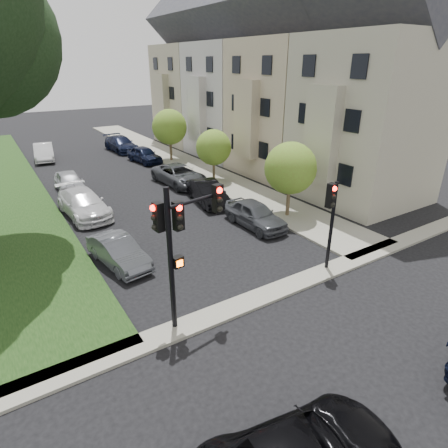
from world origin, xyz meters
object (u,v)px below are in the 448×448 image
car_parked_2 (179,175)px  car_parked_7 (69,182)px  car_parked_6 (83,204)px  small_tree_b (214,147)px  car_parked_4 (121,144)px  small_tree_a (290,168)px  car_parked_1 (207,192)px  car_parked_3 (144,155)px  car_parked_0 (255,214)px  traffic_signal_secondary (331,211)px  car_parked_9 (44,152)px  car_parked_5 (118,252)px  traffic_signal_main (180,233)px  small_tree_c (170,127)px

car_parked_2 → car_parked_7: bearing=155.6°
car_parked_6 → small_tree_b: bearing=5.6°
car_parked_2 → car_parked_4: bearing=85.6°
small_tree_a → car_parked_1: size_ratio=1.02×
small_tree_a → small_tree_b: (0.00, 8.34, -0.32)m
car_parked_3 → car_parked_7: size_ratio=1.01×
small_tree_a → car_parked_1: small_tree_a is taller
small_tree_a → car_parked_7: (-9.73, 11.74, -2.23)m
small_tree_b → car_parked_0: bearing=-106.2°
car_parked_0 → car_parked_2: bearing=89.4°
small_tree_a → car_parked_3: 17.05m
traffic_signal_secondary → car_parked_9: 29.01m
car_parked_2 → car_parked_3: bearing=83.6°
car_parked_4 → car_parked_6: 17.39m
car_parked_7 → car_parked_9: 10.78m
traffic_signal_secondary → car_parked_6: traffic_signal_secondary is taller
car_parked_3 → car_parked_4: 5.59m
car_parked_6 → car_parked_9: car_parked_9 is taller
car_parked_2 → car_parked_4: car_parked_4 is taller
car_parked_7 → car_parked_3: bearing=35.4°
small_tree_a → traffic_signal_secondary: 6.23m
car_parked_4 → car_parked_5: bearing=-112.7°
small_tree_a → car_parked_3: size_ratio=1.06×
car_parked_2 → car_parked_9: (-7.19, 13.43, 0.03)m
car_parked_2 → car_parked_3: (0.29, 7.67, -0.01)m
car_parked_7 → car_parked_2: bearing=-18.5°
small_tree_a → small_tree_b: 8.34m
small_tree_b → traffic_signal_secondary: bearing=-101.3°
small_tree_a → car_parked_1: 5.81m
car_parked_0 → car_parked_2: car_parked_2 is taller
traffic_signal_main → car_parked_4: bearing=75.7°
small_tree_a → car_parked_6: (-10.01, 6.66, -2.18)m
car_parked_7 → small_tree_b: bearing=-17.6°
car_parked_1 → car_parked_6: car_parked_6 is taller
car_parked_1 → car_parked_9: (-6.94, 17.92, 0.05)m
small_tree_b → car_parked_5: small_tree_b is taller
traffic_signal_main → car_parked_5: 6.06m
traffic_signal_main → car_parked_0: size_ratio=1.21×
small_tree_a → car_parked_4: 22.59m
small_tree_b → small_tree_c: (0.00, 7.53, 0.47)m
small_tree_b → car_parked_0: size_ratio=0.93×
small_tree_a → car_parked_5: 10.42m
car_parked_5 → car_parked_7: 11.97m
small_tree_a → car_parked_5: small_tree_a is taller
car_parked_9 → small_tree_c: bearing=-26.7°
traffic_signal_secondary → car_parked_5: bearing=144.1°
car_parked_6 → car_parked_7: car_parked_6 is taller
car_parked_3 → car_parked_1: bearing=-101.0°
car_parked_4 → small_tree_c: bearing=-72.8°
small_tree_c → car_parked_6: small_tree_c is taller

